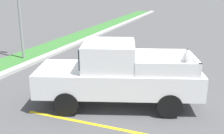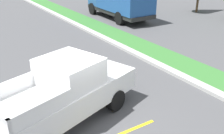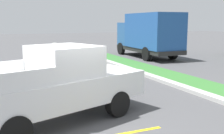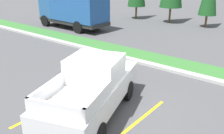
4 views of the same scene
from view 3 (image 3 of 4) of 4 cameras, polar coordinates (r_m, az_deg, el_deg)
ground_plane at (r=7.80m, az=-6.34°, el=-11.31°), size 120.00×120.00×0.00m
parking_line_near at (r=9.43m, az=-13.43°, el=-7.82°), size 0.12×4.80×0.01m
curb_strip at (r=10.33m, az=21.37°, el=-6.30°), size 56.00×0.40×0.15m
pickup_truck_main at (r=7.71m, az=-11.34°, el=-3.60°), size 3.48×5.55×2.10m
cargo_truck_distant at (r=21.54m, az=7.67°, el=6.86°), size 6.84×2.59×3.40m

